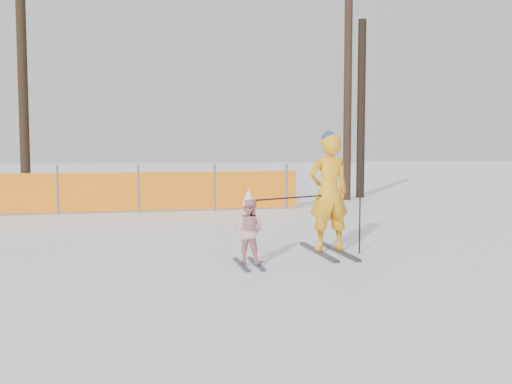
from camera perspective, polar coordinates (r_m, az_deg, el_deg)
ground at (r=8.33m, az=0.76°, el=-7.13°), size 120.00×120.00×0.00m
adult at (r=9.12m, az=7.28°, el=-0.04°), size 0.70×1.68×1.94m
child at (r=8.10m, az=-0.74°, el=-3.85°), size 0.56×0.95×1.10m
ski_poles at (r=8.82m, az=6.97°, el=-1.33°), size 1.80×0.61×1.30m
safety_fence at (r=15.33m, az=-22.47°, el=-0.10°), size 14.31×0.06×1.25m
tree_trunks at (r=18.99m, az=-4.13°, el=9.16°), size 11.32×2.95×6.78m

